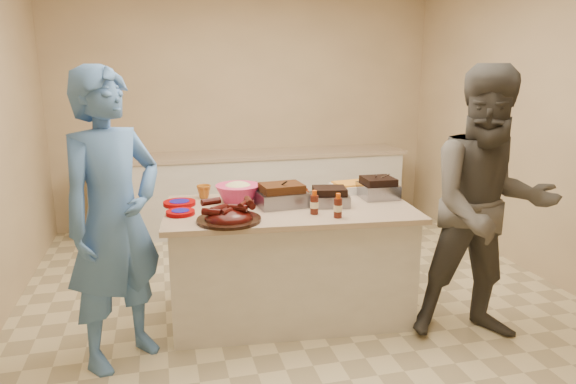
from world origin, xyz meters
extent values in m
cube|color=#47230F|center=(-0.19, -0.01, 0.86)|extent=(0.38, 0.30, 0.11)
cube|color=black|center=(0.15, -0.09, 0.86)|extent=(0.32, 0.28, 0.08)
cube|color=gray|center=(0.60, 0.04, 0.86)|extent=(0.29, 0.29, 0.11)
cylinder|color=silver|center=(-0.02, 0.32, 0.86)|extent=(0.31, 0.31, 0.05)
cube|color=orange|center=(0.48, 0.27, 0.86)|extent=(0.35, 0.27, 0.09)
cylinder|color=#46160D|center=(-0.02, -0.28, 0.86)|extent=(0.06, 0.06, 0.17)
cylinder|color=#46160D|center=(0.11, -0.41, 0.86)|extent=(0.06, 0.06, 0.17)
cylinder|color=yellow|center=(-0.30, 0.15, 0.86)|extent=(0.04, 0.04, 0.11)
imported|color=silver|center=(-0.14, 0.12, 0.86)|extent=(0.14, 0.06, 0.14)
cylinder|color=#870001|center=(-0.93, 0.19, 0.86)|extent=(0.26, 0.26, 0.03)
cylinder|color=#870001|center=(-0.94, -0.07, 0.86)|extent=(0.22, 0.22, 0.03)
imported|color=#AB631B|center=(-0.73, 0.36, 0.86)|extent=(0.12, 0.11, 0.11)
cube|color=#870001|center=(-0.38, 0.35, 0.86)|extent=(0.21, 0.17, 0.10)
imported|color=#4877BC|center=(-1.35, -0.40, 0.00)|extent=(1.72, 1.89, 0.45)
imported|color=#54524C|center=(1.07, -0.71, 0.00)|extent=(1.36, 2.06, 0.72)
camera|label=1|loc=(-1.06, -3.60, 1.86)|focal=32.00mm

